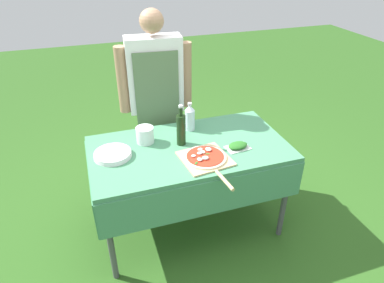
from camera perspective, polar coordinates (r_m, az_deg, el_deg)
The scene contains 9 objects.
ground_plane at distance 2.97m, azimuth -0.41°, elevation -13.55°, with size 12.00×12.00×0.00m, color #2D5B1E.
prep_table at distance 2.53m, azimuth -0.46°, elevation -2.46°, with size 1.45×0.80×0.77m.
person_cook at distance 2.90m, azimuth -6.05°, elevation 8.11°, with size 0.61×0.23×1.63m.
pizza_on_peel at distance 2.34m, azimuth 2.31°, elevation -2.82°, with size 0.35×0.55×0.05m.
oil_bottle at distance 2.46m, azimuth -1.83°, elevation 2.09°, with size 0.07×0.07×0.31m.
water_bottle at distance 2.67m, azimuth -0.37°, elevation 4.07°, with size 0.08×0.08×0.23m.
herb_container at distance 2.48m, azimuth 7.65°, elevation -0.72°, with size 0.18×0.13×0.04m.
mixing_tub at distance 2.54m, azimuth -7.84°, elevation 1.09°, with size 0.13×0.13×0.12m, color silver.
plate_stack at distance 2.44m, azimuth -13.07°, elevation -2.09°, with size 0.26×0.26×0.03m.
Camera 1 is at (-0.64, -2.01, 2.09)m, focal length 32.00 mm.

